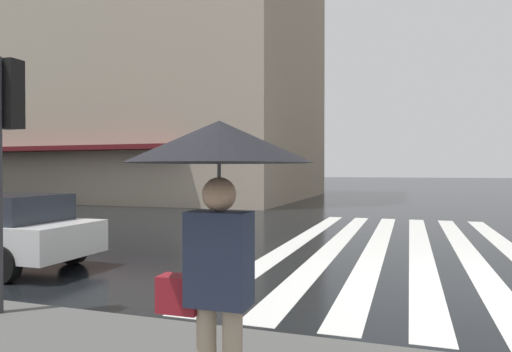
# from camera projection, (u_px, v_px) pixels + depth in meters

# --- Properties ---
(ground_plane) EXTENTS (220.00, 220.00, 0.00)m
(ground_plane) POSITION_uv_depth(u_px,v_px,m) (486.00, 294.00, 6.94)
(ground_plane) COLOR black
(zebra_crossing) EXTENTS (13.00, 5.50, 0.01)m
(zebra_crossing) POSITION_uv_depth(u_px,v_px,m) (398.00, 247.00, 11.17)
(zebra_crossing) COLOR silver
(zebra_crossing) RESTS_ON ground_plane
(haussmann_block_mid) EXTENTS (17.03, 27.25, 23.18)m
(haussmann_block_mid) POSITION_uv_depth(u_px,v_px,m) (116.00, 38.00, 32.84)
(haussmann_block_mid) COLOR tan
(haussmann_block_mid) RESTS_ON ground_plane
(traffic_signal_post) EXTENTS (0.44, 0.30, 3.09)m
(traffic_signal_post) POSITION_uv_depth(u_px,v_px,m) (5.00, 129.00, 5.63)
(traffic_signal_post) COLOR #333338
(traffic_signal_post) RESTS_ON sidewalk_pavement
(pedestrian_with_floral_umbrella) EXTENTS (1.20, 1.20, 2.04)m
(pedestrian_with_floral_umbrella) POSITION_uv_depth(u_px,v_px,m) (218.00, 174.00, 2.92)
(pedestrian_with_floral_umbrella) COLOR #2D3851
(pedestrian_with_floral_umbrella) RESTS_ON sidewalk_pavement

